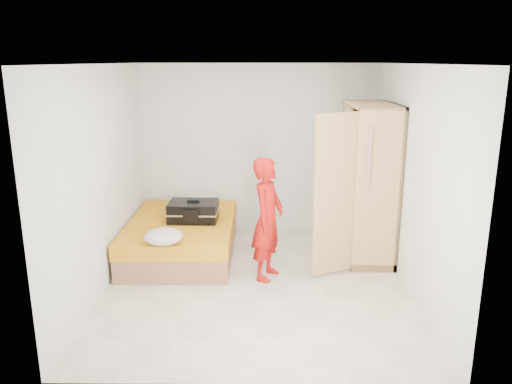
{
  "coord_description": "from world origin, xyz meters",
  "views": [
    {
      "loc": [
        0.05,
        -5.64,
        2.64
      ],
      "look_at": [
        -0.01,
        0.55,
        1.0
      ],
      "focal_mm": 35.0,
      "sensor_mm": 36.0,
      "label": 1
    }
  ],
  "objects_px": {
    "bed": "(182,237)",
    "round_cushion": "(164,237)",
    "person": "(268,219)",
    "suitcase": "(193,211)",
    "wardrobe": "(366,187)"
  },
  "relations": [
    {
      "from": "person",
      "to": "round_cushion",
      "type": "height_order",
      "value": "person"
    },
    {
      "from": "bed",
      "to": "suitcase",
      "type": "relative_size",
      "value": 2.92
    },
    {
      "from": "bed",
      "to": "person",
      "type": "height_order",
      "value": "person"
    },
    {
      "from": "bed",
      "to": "round_cushion",
      "type": "xyz_separation_m",
      "value": [
        -0.07,
        -0.89,
        0.34
      ]
    },
    {
      "from": "wardrobe",
      "to": "bed",
      "type": "bearing_deg",
      "value": 178.7
    },
    {
      "from": "person",
      "to": "suitcase",
      "type": "bearing_deg",
      "value": 74.04
    },
    {
      "from": "bed",
      "to": "wardrobe",
      "type": "height_order",
      "value": "wardrobe"
    },
    {
      "from": "suitcase",
      "to": "round_cushion",
      "type": "distance_m",
      "value": 0.93
    },
    {
      "from": "bed",
      "to": "round_cushion",
      "type": "distance_m",
      "value": 0.96
    },
    {
      "from": "round_cushion",
      "to": "suitcase",
      "type": "bearing_deg",
      "value": 74.88
    },
    {
      "from": "person",
      "to": "suitcase",
      "type": "height_order",
      "value": "person"
    },
    {
      "from": "suitcase",
      "to": "round_cushion",
      "type": "xyz_separation_m",
      "value": [
        -0.24,
        -0.9,
        -0.04
      ]
    },
    {
      "from": "person",
      "to": "bed",
      "type": "bearing_deg",
      "value": 78.41
    },
    {
      "from": "suitcase",
      "to": "wardrobe",
      "type": "bearing_deg",
      "value": -0.0
    },
    {
      "from": "person",
      "to": "suitcase",
      "type": "xyz_separation_m",
      "value": [
        -1.01,
        0.74,
        -0.13
      ]
    }
  ]
}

